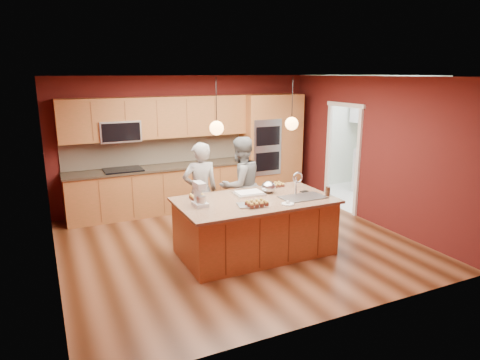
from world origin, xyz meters
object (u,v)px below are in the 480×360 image
person_right (240,185)px  stand_mixer (200,196)px  mixing_bowl (269,187)px  island (256,225)px  person_left (201,191)px

person_right → stand_mixer: size_ratio=4.80×
person_right → mixing_bowl: (0.17, -0.69, 0.12)m
island → stand_mixer: island is taller
person_left → person_right: bearing=-178.1°
stand_mixer → mixing_bowl: bearing=7.0°
person_right → person_left: bearing=-12.8°
island → person_left: 1.15m
island → stand_mixer: size_ratio=6.72×
island → mixing_bowl: size_ratio=10.18×
island → mixing_bowl: (0.35, 0.23, 0.52)m
island → stand_mixer: bearing=177.1°
person_left → island: bearing=123.4°
person_left → mixing_bowl: bearing=144.7°
mixing_bowl → person_left: bearing=142.8°
person_right → stand_mixer: person_right is taller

